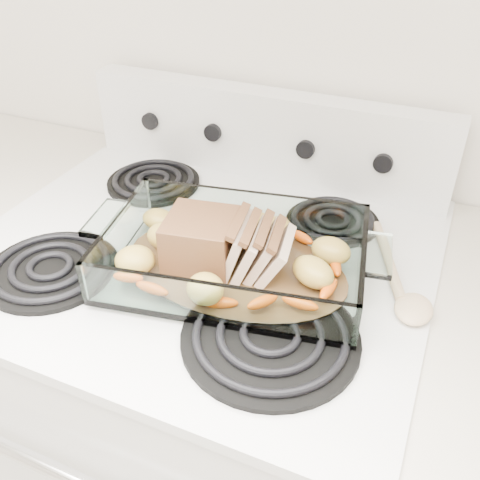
% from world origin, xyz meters
% --- Properties ---
extents(electric_range, '(0.78, 0.70, 1.12)m').
position_xyz_m(electric_range, '(0.00, 1.66, 0.48)').
color(electric_range, white).
rests_on(electric_range, ground).
extents(baking_dish, '(0.39, 0.26, 0.08)m').
position_xyz_m(baking_dish, '(0.09, 1.61, 0.96)').
color(baking_dish, silver).
rests_on(baking_dish, electric_range).
extents(pork_roast, '(0.20, 0.10, 0.08)m').
position_xyz_m(pork_roast, '(0.06, 1.61, 0.99)').
color(pork_roast, brown).
rests_on(pork_roast, baking_dish).
extents(roast_vegetables, '(0.33, 0.18, 0.04)m').
position_xyz_m(roast_vegetables, '(0.08, 1.64, 0.97)').
color(roast_vegetables, '#F24F00').
rests_on(roast_vegetables, baking_dish).
extents(wooden_spoon, '(0.13, 0.24, 0.02)m').
position_xyz_m(wooden_spoon, '(0.34, 1.67, 0.94)').
color(wooden_spoon, beige).
rests_on(wooden_spoon, electric_range).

